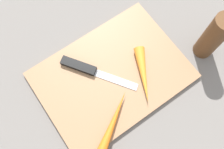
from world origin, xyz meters
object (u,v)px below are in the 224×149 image
Objects in this scene: knife at (84,68)px; carrot_short at (143,74)px; cutting_board at (112,75)px; carrot_long at (113,122)px; pepper_grinder at (213,37)px.

knife is 1.27× the size of carrot_short.
cutting_board is 0.08m from carrot_short.
carrot_long is (0.07, 0.10, 0.02)m from cutting_board.
cutting_board is 0.26m from pepper_grinder.
carrot_long is at bearing -39.46° from carrot_short.
cutting_board is at bearing -100.00° from carrot_short.
carrot_short is at bearing 141.72° from cutting_board.
carrot_short reaches higher than carrot_long.
pepper_grinder reaches higher than carrot_long.
carrot_short is at bearing -10.63° from carrot_long.
carrot_short reaches higher than knife.
pepper_grinder reaches higher than cutting_board.
pepper_grinder reaches higher than knife.
pepper_grinder reaches higher than carrot_short.
carrot_short is at bearing 12.59° from knife.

